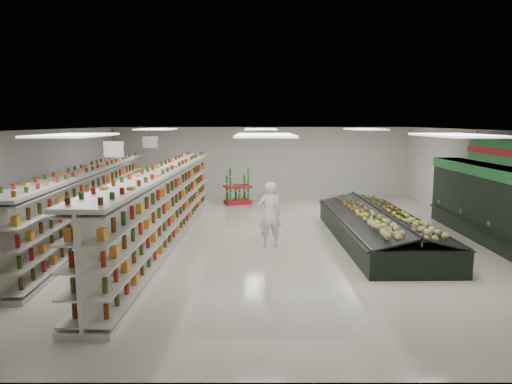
{
  "coord_description": "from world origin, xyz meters",
  "views": [
    {
      "loc": [
        -0.19,
        -13.61,
        3.44
      ],
      "look_at": [
        -0.18,
        0.58,
        1.25
      ],
      "focal_mm": 32.0,
      "sensor_mm": 36.0,
      "label": 1
    }
  ],
  "objects_px": {
    "gondola_center": "(166,208)",
    "shopper_main": "(270,214)",
    "soda_endcap": "(238,188)",
    "produce_island": "(378,227)",
    "shopper_background": "(167,185)",
    "gondola_left": "(91,203)"
  },
  "relations": [
    {
      "from": "soda_endcap",
      "to": "shopper_background",
      "type": "height_order",
      "value": "shopper_background"
    },
    {
      "from": "shopper_main",
      "to": "shopper_background",
      "type": "distance_m",
      "value": 6.85
    },
    {
      "from": "produce_island",
      "to": "soda_endcap",
      "type": "distance_m",
      "value": 7.56
    },
    {
      "from": "gondola_center",
      "to": "shopper_background",
      "type": "height_order",
      "value": "gondola_center"
    },
    {
      "from": "produce_island",
      "to": "shopper_background",
      "type": "xyz_separation_m",
      "value": [
        -7.06,
        5.15,
        0.49
      ]
    },
    {
      "from": "produce_island",
      "to": "gondola_center",
      "type": "bearing_deg",
      "value": 179.39
    },
    {
      "from": "gondola_left",
      "to": "gondola_center",
      "type": "xyz_separation_m",
      "value": [
        2.52,
        -1.05,
        0.05
      ]
    },
    {
      "from": "produce_island",
      "to": "shopper_background",
      "type": "height_order",
      "value": "shopper_background"
    },
    {
      "from": "shopper_background",
      "to": "shopper_main",
      "type": "bearing_deg",
      "value": -136.71
    },
    {
      "from": "gondola_left",
      "to": "shopper_background",
      "type": "bearing_deg",
      "value": 65.56
    },
    {
      "from": "produce_island",
      "to": "shopper_main",
      "type": "height_order",
      "value": "shopper_main"
    },
    {
      "from": "gondola_center",
      "to": "soda_endcap",
      "type": "distance_m",
      "value": 6.42
    },
    {
      "from": "gondola_center",
      "to": "soda_endcap",
      "type": "height_order",
      "value": "gondola_center"
    },
    {
      "from": "shopper_background",
      "to": "gondola_center",
      "type": "bearing_deg",
      "value": -161.2
    },
    {
      "from": "produce_island",
      "to": "soda_endcap",
      "type": "bearing_deg",
      "value": 124.7
    },
    {
      "from": "shopper_main",
      "to": "soda_endcap",
      "type": "bearing_deg",
      "value": -93.35
    },
    {
      "from": "gondola_center",
      "to": "produce_island",
      "type": "distance_m",
      "value": 6.15
    },
    {
      "from": "soda_endcap",
      "to": "shopper_main",
      "type": "distance_m",
      "value": 6.79
    },
    {
      "from": "gondola_left",
      "to": "gondola_center",
      "type": "relative_size",
      "value": 0.95
    },
    {
      "from": "produce_island",
      "to": "soda_endcap",
      "type": "xyz_separation_m",
      "value": [
        -4.3,
        6.21,
        0.23
      ]
    },
    {
      "from": "soda_endcap",
      "to": "gondola_left",
      "type": "bearing_deg",
      "value": -130.49
    },
    {
      "from": "gondola_center",
      "to": "shopper_main",
      "type": "bearing_deg",
      "value": -8.74
    }
  ]
}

